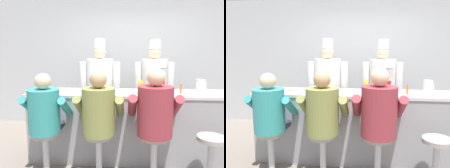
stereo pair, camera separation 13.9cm
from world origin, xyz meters
TOP-DOWN VIEW (x-y plane):
  - wall_back at (0.00, 1.94)m, footprint 10.00×0.06m
  - diner_counter at (0.00, 0.31)m, footprint 2.95×0.62m
  - ketchup_bottle_red at (0.43, 0.14)m, footprint 0.07×0.07m
  - mustard_bottle_yellow at (0.13, 0.22)m, footprint 0.06×0.06m
  - hot_sauce_bottle_orange at (0.70, 0.23)m, footprint 0.03×0.03m
  - water_pitcher_clear at (1.00, 0.36)m, footprint 0.14×0.12m
  - breakfast_plate at (-0.96, 0.23)m, footprint 0.23×0.23m
  - cereal_bowl at (-1.36, 0.20)m, footprint 0.14×0.14m
  - coffee_mug_blue at (-0.41, 0.21)m, footprint 0.14×0.09m
  - cup_stack_steel at (0.45, 0.28)m, footprint 0.10×0.10m
  - diner_seated_teal at (-1.06, -0.27)m, footprint 0.58×0.57m
  - diner_seated_olive at (-0.39, -0.27)m, footprint 0.60×0.60m
  - diner_seated_maroon at (0.28, -0.26)m, footprint 0.63×0.63m
  - empty_stool_round at (0.95, -0.30)m, footprint 0.34×0.34m
  - cook_in_whites_near at (-0.53, 0.93)m, footprint 0.71×0.45m
  - cook_in_whites_far at (0.42, 1.08)m, footprint 0.71×0.45m

SIDE VIEW (x-z plane):
  - empty_stool_round at x=0.95m, z-range 0.11..0.71m
  - diner_counter at x=0.00m, z-range 0.00..1.01m
  - diner_seated_teal at x=-1.06m, z-range 0.15..1.49m
  - diner_seated_olive at x=-0.39m, z-range 0.15..1.53m
  - diner_seated_maroon at x=0.28m, z-range 0.15..1.56m
  - cook_in_whites_far at x=0.42m, z-range 0.09..1.89m
  - cook_in_whites_near at x=-0.53m, z-range 0.09..1.90m
  - breakfast_plate at x=-0.96m, z-range 1.00..1.05m
  - cereal_bowl at x=-1.36m, z-range 1.01..1.06m
  - coffee_mug_blue at x=-0.41m, z-range 1.01..1.09m
  - hot_sauce_bottle_orange at x=0.70m, z-range 1.01..1.15m
  - water_pitcher_clear at x=1.00m, z-range 1.01..1.20m
  - mustard_bottle_yellow at x=0.13m, z-range 1.00..1.22m
  - ketchup_bottle_red at x=0.43m, z-range 1.00..1.26m
  - cup_stack_steel at x=0.45m, z-range 1.01..1.38m
  - wall_back at x=0.00m, z-range 0.00..2.70m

